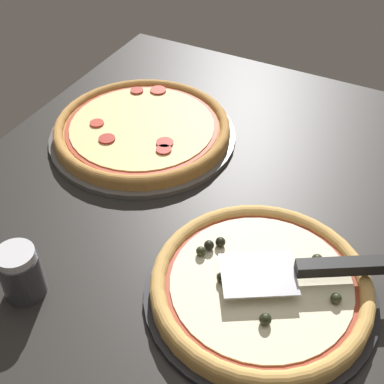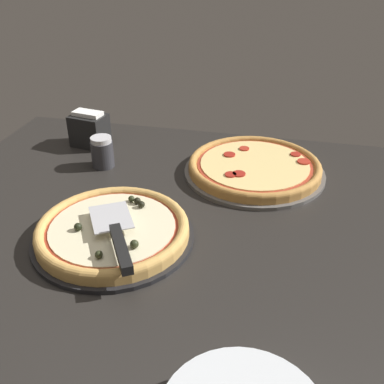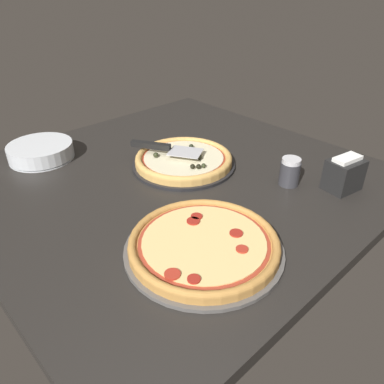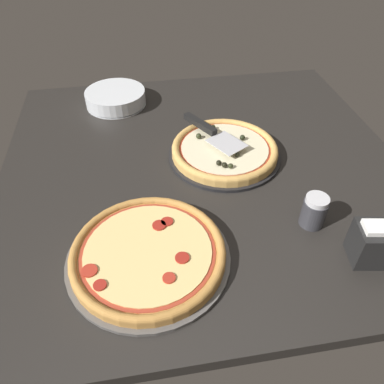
{
  "view_description": "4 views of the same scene",
  "coord_description": "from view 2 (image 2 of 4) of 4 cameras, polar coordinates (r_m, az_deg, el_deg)",
  "views": [
    {
      "loc": [
        -56.56,
        -17.27,
        66.27
      ],
      "look_at": [
        6.26,
        15.17,
        3.0
      ],
      "focal_mm": 50.0,
      "sensor_mm": 36.0,
      "label": 1
    },
    {
      "loc": [
        27.33,
        -77.37,
        59.12
      ],
      "look_at": [
        6.26,
        15.17,
        3.0
      ],
      "focal_mm": 42.0,
      "sensor_mm": 36.0,
      "label": 2
    },
    {
      "loc": [
        69.99,
        83.16,
        59.21
      ],
      "look_at": [
        6.26,
        15.17,
        3.0
      ],
      "focal_mm": 35.0,
      "sensor_mm": 36.0,
      "label": 3
    },
    {
      "loc": [
        18.59,
        89.86,
        71.34
      ],
      "look_at": [
        6.26,
        15.17,
        3.0
      ],
      "focal_mm": 35.0,
      "sensor_mm": 36.0,
      "label": 4
    }
  ],
  "objects": [
    {
      "name": "napkin_holder",
      "position": [
        1.44,
        -12.88,
        7.76
      ],
      "size": [
        11.63,
        9.68,
        10.97
      ],
      "color": "black",
      "rests_on": "ground_plane"
    },
    {
      "name": "pizza_pan_front",
      "position": [
        1.01,
        -9.93,
        -5.62
      ],
      "size": [
        35.44,
        35.44,
        1.0
      ],
      "primitive_type": "cylinder",
      "color": "black",
      "rests_on": "ground_plane"
    },
    {
      "name": "serving_spatula",
      "position": [
        0.9,
        -9.37,
        -5.96
      ],
      "size": [
        17.36,
        24.35,
        2.0
      ],
      "color": "#B7B7BC",
      "rests_on": "pizza_front"
    },
    {
      "name": "pizza_front",
      "position": [
        0.99,
        -10.03,
        -4.65
      ],
      "size": [
        33.32,
        33.32,
        4.17
      ],
      "color": "tan",
      "rests_on": "pizza_pan_front"
    },
    {
      "name": "pizza_back",
      "position": [
        1.25,
        7.95,
        3.31
      ],
      "size": [
        36.43,
        36.43,
        2.85
      ],
      "color": "#B77F3D",
      "rests_on": "pizza_pan_back"
    },
    {
      "name": "parmesan_shaker",
      "position": [
        1.3,
        -11.32,
        4.98
      ],
      "size": [
        6.34,
        6.34,
        8.93
      ],
      "color": "#333338",
      "rests_on": "ground_plane"
    },
    {
      "name": "pizza_pan_back",
      "position": [
        1.26,
        7.89,
        2.52
      ],
      "size": [
        38.75,
        38.75,
        1.0
      ],
      "primitive_type": "cylinder",
      "color": "#565451",
      "rests_on": "ground_plane"
    },
    {
      "name": "ground_plane",
      "position": [
        1.02,
        -5.35,
        -6.15
      ],
      "size": [
        123.22,
        120.1,
        3.6
      ],
      "primitive_type": "cube",
      "color": "black"
    }
  ]
}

